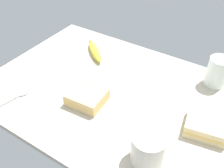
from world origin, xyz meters
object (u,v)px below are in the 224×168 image
Objects in this scene: banana at (95,51)px; spoon at (17,96)px; coffee_mug_black at (148,148)px; sandwich_main at (87,97)px; sandwich_side at (207,125)px; glass_of_milk at (217,73)px; paper_napkin at (163,73)px.

banana is 1.15× the size of spoon.
coffee_mug_black is 28.56cm from sandwich_main.
sandwich_main is 0.91× the size of sandwich_side.
coffee_mug_black is 1.05× the size of glass_of_milk.
sandwich_side is at bearing 61.01° from coffee_mug_black.
glass_of_milk is at bearing 44.53° from sandwich_main.
coffee_mug_black reaches higher than banana.
spoon is (-58.96, -20.55, -1.82)cm from sandwich_side.
glass_of_milk is at bearing 38.58° from spoon.
sandwich_side is 1.25× the size of glass_of_milk.
banana reaches higher than paper_napkin.
sandwich_main is at bearing -117.44° from paper_napkin.
paper_napkin is at bearing 62.56° from sandwich_main.
glass_of_milk is at bearing 99.71° from sandwich_side.
paper_napkin is (29.67, 3.70, -1.55)cm from banana.
sandwich_side is 54.28cm from banana.
sandwich_main is 38.39cm from sandwich_side.
glass_of_milk reaches higher than sandwich_side.
glass_of_milk is 19.34cm from paper_napkin.
coffee_mug_black is 0.90× the size of spoon.
banana is 29.94cm from paper_napkin.
sandwich_main is at bearing 27.17° from spoon.
glass_of_milk is 0.74× the size of banana.
sandwich_side is at bearing -16.74° from banana.
glass_of_milk reaches higher than banana.
banana is at bearing -172.90° from paper_napkin.
coffee_mug_black is 21.46cm from sandwich_side.
banana is (-14.75, 25.03, -0.50)cm from sandwich_main.
coffee_mug_black reaches higher than spoon.
spoon is at bearing -152.83° from sandwich_main.
coffee_mug_black reaches higher than sandwich_side.
sandwich_side is 1.07× the size of spoon.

